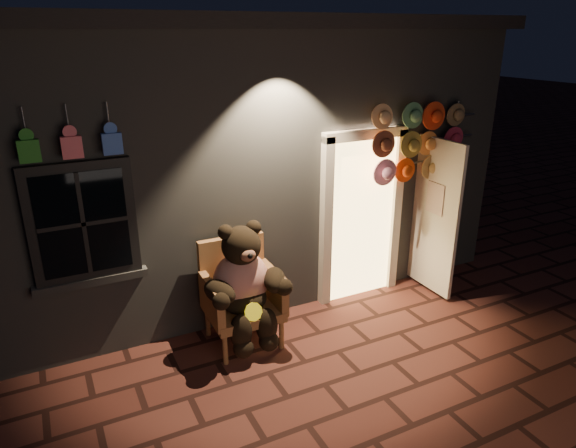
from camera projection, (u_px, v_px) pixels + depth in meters
ground at (325, 385)px, 5.08m from camera, size 60.00×60.00×0.00m
shop_building at (195, 139)px, 7.80m from camera, size 7.30×5.95×3.51m
wicker_armchair at (240, 292)px, 5.66m from camera, size 0.81×0.73×1.15m
teddy_bear at (244, 285)px, 5.48m from camera, size 0.99×0.76×1.36m
hat_rack at (422, 144)px, 6.31m from camera, size 1.62×0.22×2.47m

